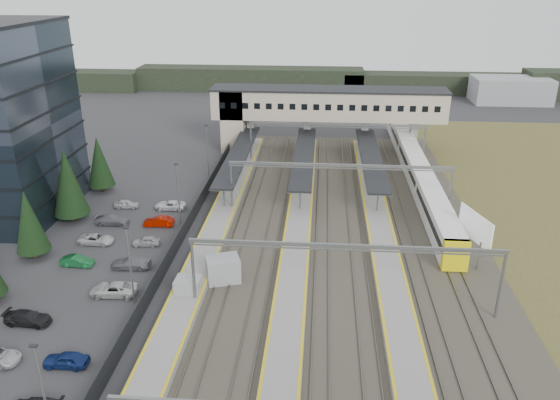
# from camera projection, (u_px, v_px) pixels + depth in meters

# --- Properties ---
(ground) EXTENTS (220.00, 220.00, 0.00)m
(ground) POSITION_uv_depth(u_px,v_px,m) (230.00, 265.00, 59.52)
(ground) COLOR #2B2B2D
(ground) RESTS_ON ground
(conifer_row) EXTENTS (4.42, 49.82, 9.50)m
(conifer_row) POSITION_uv_depth(u_px,v_px,m) (9.00, 234.00, 55.70)
(conifer_row) COLOR black
(conifer_row) RESTS_ON ground
(car_park) EXTENTS (10.53, 44.47, 1.29)m
(car_park) POSITION_uv_depth(u_px,v_px,m) (84.00, 291.00, 53.54)
(car_park) COLOR #999A9E
(car_park) RESTS_ON ground
(lampposts) EXTENTS (0.50, 53.25, 8.07)m
(lampposts) POSITION_uv_depth(u_px,v_px,m) (158.00, 222.00, 59.58)
(lampposts) COLOR slate
(lampposts) RESTS_ON ground
(fence) EXTENTS (0.08, 90.00, 2.00)m
(fence) POSITION_uv_depth(u_px,v_px,m) (182.00, 234.00, 64.20)
(fence) COLOR #26282B
(fence) RESTS_ON ground
(relay_cabin_near) EXTENTS (3.94, 3.38, 2.78)m
(relay_cabin_near) POSITION_uv_depth(u_px,v_px,m) (223.00, 270.00, 55.77)
(relay_cabin_near) COLOR gray
(relay_cabin_near) RESTS_ON ground
(relay_cabin_far) EXTENTS (2.48, 2.08, 2.23)m
(relay_cabin_far) POSITION_uv_depth(u_px,v_px,m) (188.00, 289.00, 52.99)
(relay_cabin_far) COLOR gray
(relay_cabin_far) RESTS_ON ground
(rail_corridor) EXTENTS (34.00, 90.00, 0.92)m
(rail_corridor) POSITION_uv_depth(u_px,v_px,m) (316.00, 245.00, 63.32)
(rail_corridor) COLOR #312D27
(rail_corridor) RESTS_ON ground
(canopies) EXTENTS (23.10, 30.00, 3.28)m
(canopies) POSITION_uv_depth(u_px,v_px,m) (304.00, 156.00, 82.31)
(canopies) COLOR black
(canopies) RESTS_ON ground
(footbridge) EXTENTS (40.40, 6.40, 11.20)m
(footbridge) POSITION_uv_depth(u_px,v_px,m) (312.00, 107.00, 94.50)
(footbridge) COLOR tan
(footbridge) RESTS_ON ground
(gantries) EXTENTS (28.40, 62.28, 7.17)m
(gantries) POSITION_uv_depth(u_px,v_px,m) (342.00, 207.00, 59.08)
(gantries) COLOR slate
(gantries) RESTS_ON ground
(train) EXTENTS (2.74, 57.25, 3.45)m
(train) POSITION_uv_depth(u_px,v_px,m) (416.00, 168.00, 83.12)
(train) COLOR white
(train) RESTS_ON ground
(billboard) EXTENTS (2.05, 6.16, 5.52)m
(billboard) POSITION_uv_depth(u_px,v_px,m) (475.00, 228.00, 59.42)
(billboard) COLOR slate
(billboard) RESTS_ON ground
(treeline_far) EXTENTS (170.00, 19.00, 7.00)m
(treeline_far) POSITION_uv_depth(u_px,v_px,m) (378.00, 83.00, 141.48)
(treeline_far) COLOR black
(treeline_far) RESTS_ON ground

